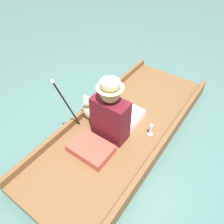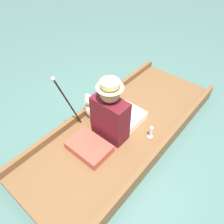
{
  "view_description": "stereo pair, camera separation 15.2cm",
  "coord_description": "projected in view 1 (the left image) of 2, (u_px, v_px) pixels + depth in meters",
  "views": [
    {
      "loc": [
        1.03,
        -1.71,
        2.31
      ],
      "look_at": [
        -0.05,
        -0.19,
        0.52
      ],
      "focal_mm": 35.0,
      "sensor_mm": 36.0,
      "label": 1
    },
    {
      "loc": [
        1.15,
        -1.61,
        2.31
      ],
      "look_at": [
        -0.05,
        -0.19,
        0.52
      ],
      "focal_mm": 35.0,
      "sensor_mm": 36.0,
      "label": 2
    }
  ],
  "objects": [
    {
      "name": "ground_plane",
      "position": [
        123.0,
        133.0,
        3.03
      ],
      "size": [
        16.0,
        16.0,
        0.0
      ],
      "primitive_type": "plane",
      "color": "#476B66"
    },
    {
      "name": "punt_boat",
      "position": [
        123.0,
        129.0,
        2.98
      ],
      "size": [
        1.2,
        3.0,
        0.24
      ],
      "color": "brown",
      "rests_on": "ground_plane"
    },
    {
      "name": "seat_cushion",
      "position": [
        91.0,
        149.0,
        2.6
      ],
      "size": [
        0.5,
        0.35,
        0.1
      ],
      "color": "#B24738",
      "rests_on": "punt_boat"
    },
    {
      "name": "seated_person",
      "position": [
        114.0,
        114.0,
        2.65
      ],
      "size": [
        0.45,
        0.71,
        0.84
      ],
      "rotation": [
        0.0,
        0.0,
        -0.06
      ],
      "color": "white",
      "rests_on": "punt_boat"
    },
    {
      "name": "teddy_bear",
      "position": [
        89.0,
        108.0,
        2.92
      ],
      "size": [
        0.27,
        0.16,
        0.39
      ],
      "color": "beige",
      "rests_on": "punt_boat"
    },
    {
      "name": "wine_glass",
      "position": [
        151.0,
        129.0,
        2.75
      ],
      "size": [
        0.07,
        0.07,
        0.17
      ],
      "color": "silver",
      "rests_on": "punt_boat"
    },
    {
      "name": "walking_cane",
      "position": [
        65.0,
        102.0,
        2.5
      ],
      "size": [
        0.04,
        0.31,
        0.89
      ],
      "color": "black",
      "rests_on": "punt_boat"
    }
  ]
}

